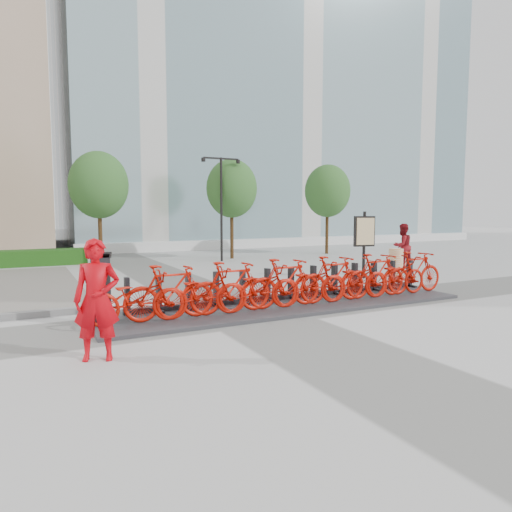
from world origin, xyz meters
name	(u,v)px	position (x,y,z in m)	size (l,w,h in m)	color
ground	(247,314)	(0.00, 0.00, 0.00)	(120.00, 120.00, 0.00)	#A7A7A7
glass_building	(260,99)	(14.00, 26.00, 12.00)	(32.00, 16.00, 24.00)	#446674
hedge_b	(14,259)	(-5.00, 13.20, 0.35)	(6.00, 1.20, 0.70)	#275916
tree_1	(99,185)	(-1.50, 12.00, 3.59)	(2.60, 2.60, 5.10)	brown
tree_2	(232,189)	(5.00, 12.00, 3.59)	(2.60, 2.60, 5.10)	brown
tree_3	(328,191)	(11.00, 12.00, 3.59)	(2.60, 2.60, 5.10)	brown
streetlamp	(221,197)	(4.00, 11.00, 3.13)	(2.00, 0.20, 5.00)	black
dock_pad	(288,305)	(1.30, 0.30, 0.04)	(9.60, 2.40, 0.08)	#343338
dock_rail_posts	(292,283)	(1.72, 0.77, 0.51)	(8.74, 0.50, 0.85)	black
bike_0	(136,298)	(-2.60, -0.05, 0.62)	(0.72, 2.06, 1.08)	#B41004
bike_1	(170,292)	(-1.88, -0.05, 0.68)	(0.56, 2.00, 1.20)	#B41004
bike_2	(201,292)	(-1.16, -0.05, 0.62)	(0.72, 2.06, 1.08)	#B41004
bike_3	(231,287)	(-0.44, -0.05, 0.68)	(0.56, 2.00, 1.20)	#B41004
bike_4	(259,287)	(0.28, -0.05, 0.62)	(0.72, 2.06, 1.08)	#B41004
bike_5	(285,283)	(1.00, -0.05, 0.68)	(0.56, 2.00, 1.20)	#B41004
bike_6	(310,283)	(1.72, -0.05, 0.62)	(0.72, 2.06, 1.08)	#B41004
bike_7	(333,279)	(2.44, -0.05, 0.68)	(0.56, 2.00, 1.20)	#B41004
bike_8	(355,279)	(3.16, -0.05, 0.62)	(0.72, 2.06, 1.08)	#B41004
bike_9	(376,275)	(3.88, -0.05, 0.68)	(0.56, 2.00, 1.20)	#B41004
bike_10	(396,276)	(4.60, -0.05, 0.62)	(0.72, 2.06, 1.08)	#B41004
bike_11	(415,272)	(5.32, -0.05, 0.68)	(0.56, 2.00, 1.20)	#B41004
kiosk	(101,288)	(-3.22, 0.44, 0.80)	(0.50, 0.43, 1.49)	black
worker_red	(97,300)	(-3.62, -1.90, 0.99)	(0.72, 0.47, 1.97)	#BD030C
pedestrian	(402,246)	(9.82, 4.94, 0.95)	(0.93, 0.72, 1.91)	maroon
construction_barrel	(396,262)	(7.77, 3.21, 0.51)	(0.53, 0.53, 1.03)	orange
map_sign	(364,234)	(6.35, 3.34, 1.60)	(0.79, 0.30, 2.42)	black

